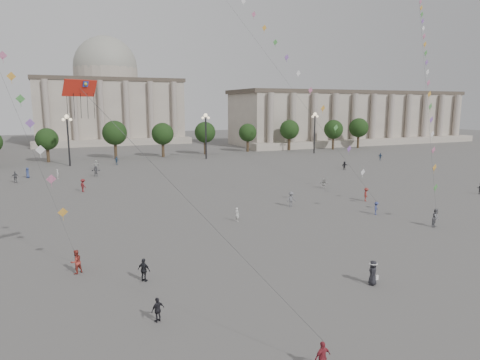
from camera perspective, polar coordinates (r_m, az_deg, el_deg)
name	(u,v)px	position (r m, az deg, el deg)	size (l,w,h in m)	color
ground	(322,276)	(33.19, 10.82, -12.43)	(360.00, 360.00, 0.00)	#565451
hall_east	(351,117)	(150.90, 14.56, 8.09)	(84.00, 26.22, 17.20)	#A39688
hall_central	(108,100)	(155.44, -17.23, 10.15)	(48.30, 34.30, 35.50)	#A39688
tree_row	(135,136)	(104.94, -13.82, 5.77)	(137.12, 5.12, 8.00)	#3D2D1E
lamp_post_mid_west	(68,131)	(95.39, -21.99, 6.13)	(2.00, 0.90, 10.65)	#262628
lamp_post_mid_east	(206,128)	(100.76, -4.58, 6.98)	(2.00, 0.90, 10.65)	#262628
lamp_post_far_east	(315,125)	(114.05, 9.94, 7.21)	(2.00, 0.90, 10.65)	#262628
person_crowd_0	(116,160)	(94.67, -16.15, 2.51)	(1.07, 0.45, 1.83)	#345376
person_crowd_4	(96,165)	(88.89, -18.64, 1.94)	(1.74, 0.55, 1.88)	silver
person_crowd_6	(291,199)	(53.80, 6.84, -2.56)	(1.22, 0.70, 1.89)	slate
person_crowd_7	(324,183)	(66.49, 11.11, -0.45)	(1.38, 0.44, 1.49)	silver
person_crowd_8	(366,194)	(58.85, 16.47, -1.86)	(1.16, 0.67, 1.80)	maroon
person_crowd_9	(344,165)	(86.58, 13.76, 1.89)	(1.51, 0.48, 1.63)	black
person_crowd_10	(58,174)	(80.05, -23.14, 0.73)	(0.59, 0.39, 1.63)	silver
person_crowd_12	(96,171)	(80.34, -18.66, 1.14)	(1.75, 0.56, 1.88)	slate
person_crowd_13	(237,214)	(46.74, -0.42, -4.62)	(0.57, 0.37, 1.55)	silver
person_crowd_15	(480,188)	(69.89, 29.39, -0.99)	(0.80, 0.62, 1.64)	black
person_crowd_16	(15,177)	(78.93, -27.79, 0.36)	(1.11, 0.46, 1.90)	#58595C
person_crowd_17	(83,185)	(66.57, -20.19, -0.67)	(1.25, 0.72, 1.93)	maroon
person_crowd_18	(28,173)	(83.12, -26.46, 0.88)	(0.90, 0.59, 1.84)	#37467D
person_crowd_19	(380,157)	(103.55, 18.19, 2.97)	(0.97, 0.40, 1.65)	navy
tourist_0	(323,357)	(22.26, 10.96, -22.14)	(0.91, 0.38, 1.56)	#9F2B37
tourist_1	(144,270)	(32.10, -12.68, -11.63)	(1.01, 0.42, 1.72)	black
tourist_4	(158,310)	(26.54, -10.91, -16.62)	(0.88, 0.36, 1.50)	black
kite_flyer_0	(76,262)	(34.96, -21.01, -10.15)	(0.89, 0.70, 1.84)	#A1352B
kite_flyer_1	(376,208)	(52.06, 17.71, -3.60)	(0.98, 0.56, 1.52)	#36407B
kite_flyer_2	(436,218)	(49.06, 24.66, -4.61)	(0.94, 0.73, 1.94)	slate
hat_person	(373,272)	(32.19, 17.30, -11.67)	(1.01, 1.01, 1.77)	black
dragon_kite	(83,101)	(28.88, -20.23, 9.84)	(5.75, 7.53, 20.35)	red
kite_train_east	(423,33)	(73.10, 23.22, 17.56)	(30.48, 35.68, 61.92)	#3F3F3F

